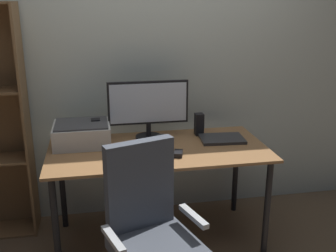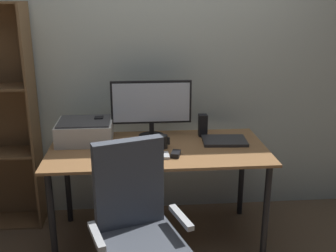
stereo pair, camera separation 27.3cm
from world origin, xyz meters
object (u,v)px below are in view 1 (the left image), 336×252
at_px(speaker_right, 199,124).
at_px(monitor, 148,106).
at_px(mouse, 178,154).
at_px(laptop, 222,139).
at_px(printer, 82,134).
at_px(keyboard, 150,157).
at_px(desk, 158,159).
at_px(speaker_left, 96,130).
at_px(office_chair, 151,242).
at_px(coffee_mug, 162,142).

bearing_deg(speaker_right, monitor, 178.85).
height_order(monitor, mouse, monitor).
distance_m(laptop, printer, 1.03).
bearing_deg(keyboard, desk, 63.37).
relative_size(mouse, speaker_left, 0.56).
relative_size(mouse, office_chair, 0.10).
distance_m(monitor, office_chair, 1.10).
distance_m(mouse, office_chair, 0.67).
bearing_deg(mouse, speaker_right, 74.18).
xyz_separation_m(keyboard, speaker_left, (-0.34, 0.41, 0.08)).
bearing_deg(mouse, coffee_mug, 132.02).
xyz_separation_m(speaker_left, printer, (-0.10, -0.05, -0.00)).
height_order(desk, mouse, mouse).
height_order(keyboard, laptop, laptop).
distance_m(desk, monitor, 0.41).
relative_size(keyboard, speaker_left, 1.71).
bearing_deg(monitor, speaker_left, -178.85).
relative_size(desk, office_chair, 1.52).
distance_m(printer, office_chair, 1.03).
height_order(coffee_mug, laptop, coffee_mug).
bearing_deg(desk, speaker_right, 32.72).
distance_m(keyboard, office_chair, 0.61).
height_order(monitor, coffee_mug, monitor).
xyz_separation_m(desk, coffee_mug, (0.03, -0.01, 0.13)).
xyz_separation_m(coffee_mug, speaker_left, (-0.45, 0.24, 0.04)).
height_order(desk, speaker_left, speaker_left).
relative_size(desk, laptop, 4.81).
xyz_separation_m(monitor, keyboard, (-0.05, -0.42, -0.24)).
xyz_separation_m(keyboard, laptop, (0.58, 0.26, 0.00)).
height_order(laptop, printer, printer).
distance_m(desk, speaker_right, 0.46).
height_order(desk, laptop, laptop).
relative_size(desk, monitor, 2.56).
relative_size(speaker_left, speaker_right, 1.00).
distance_m(mouse, laptop, 0.46).
distance_m(mouse, speaker_right, 0.48).
relative_size(coffee_mug, speaker_left, 0.56).
distance_m(keyboard, mouse, 0.19).
bearing_deg(keyboard, laptop, 21.66).
distance_m(desk, office_chair, 0.76).
bearing_deg(desk, printer, 161.16).
bearing_deg(office_chair, monitor, 64.62).
height_order(monitor, laptop, monitor).
distance_m(keyboard, coffee_mug, 0.21).
distance_m(desk, coffee_mug, 0.13).
relative_size(mouse, laptop, 0.30).
bearing_deg(keyboard, mouse, 0.31).
height_order(mouse, speaker_right, speaker_right).
relative_size(keyboard, speaker_right, 1.71).
distance_m(coffee_mug, speaker_left, 0.52).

